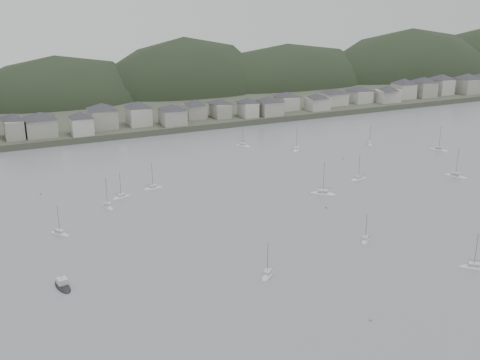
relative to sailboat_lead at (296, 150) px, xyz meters
name	(u,v)px	position (x,y,z in m)	size (l,w,h in m)	color
ground	(371,294)	(-48.00, -118.79, -0.17)	(900.00, 900.00, 0.00)	slate
far_shore_land	(103,92)	(-48.00, 176.21, 1.33)	(900.00, 250.00, 3.00)	#383D2D
forested_ridge	(121,117)	(-43.17, 150.61, -11.46)	(851.55, 103.94, 102.57)	black
waterfront_town	(241,105)	(2.58, 64.55, 8.49)	(451.48, 28.46, 12.92)	gray
sailboat_lead	(296,150)	(0.00, 0.00, 0.00)	(7.59, 8.00, 11.44)	beige
moored_fleet	(196,227)	(-71.65, -63.12, 0.00)	(231.85, 154.98, 13.18)	beige
motor_launch_far	(63,286)	(-114.70, -84.28, 0.11)	(4.33, 8.75, 3.99)	black
mooring_buoys	(334,212)	(-26.73, -70.57, -0.02)	(152.37, 129.04, 0.70)	#C07B40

